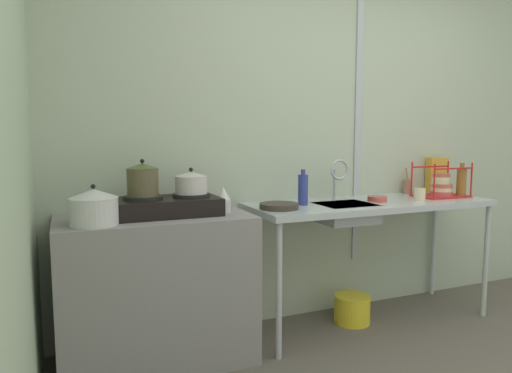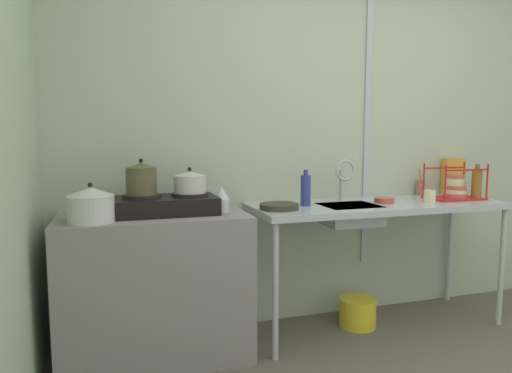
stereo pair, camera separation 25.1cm
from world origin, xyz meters
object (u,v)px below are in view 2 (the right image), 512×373
Objects in this scene: bottle_by_rack at (477,184)px; pot_on_right_burner at (190,182)px; pot_beside_stove at (91,205)px; frying_pan at (279,206)px; bottle_by_sink at (306,190)px; faucet at (344,173)px; small_bowl_on_drainboard at (384,200)px; cup_by_rack at (430,196)px; cereal_box at (453,176)px; bucket_on_floor at (358,312)px; sink_basin at (349,214)px; pot_on_left_burner at (141,179)px; utensil_jar at (420,188)px; dish_rack at (455,189)px; percolator at (222,199)px; stove at (167,204)px.

pot_on_right_burner is at bearing 177.93° from bottle_by_rack.
pot_beside_stove is 1.00× the size of frying_pan.
bottle_by_sink is 1.26m from bottle_by_rack.
faucet is 2.21× the size of small_bowl_on_drainboard.
cereal_box is (0.46, 0.32, 0.10)m from cup_by_rack.
cup_by_rack is (1.60, -0.09, -0.14)m from pot_on_right_burner.
pot_on_right_burner is 0.81× the size of bottle_by_sink.
sink_basin is at bearing -156.52° from bucket_on_floor.
pot_on_left_burner is 1.58m from small_bowl_on_drainboard.
bottle_by_sink is at bearing -167.05° from faucet.
utensil_jar is (0.17, 0.33, 0.02)m from cup_by_rack.
small_bowl_on_drainboard is at bearing -151.77° from utensil_jar.
frying_pan is at bearing -178.26° from dish_rack.
dish_rack is (0.81, -0.11, -0.12)m from faucet.
sink_basin is 0.28m from small_bowl_on_drainboard.
dish_rack is 4.48× the size of cup_by_rack.
bucket_on_floor is (0.11, 0.05, -0.69)m from sink_basin.
small_bowl_on_drainboard is 0.65× the size of utensil_jar.
frying_pan is (-0.52, -0.15, -0.18)m from faucet.
pot_on_right_burner is 0.75m from bottle_by_sink.
pot_on_right_burner is 0.57m from pot_beside_stove.
pot_beside_stove reaches higher than utensil_jar.
utensil_jar is (2.05, 0.24, -0.15)m from pot_on_left_burner.
percolator is 0.41× the size of dish_rack.
cereal_box reaches higher than percolator.
small_bowl_on_drainboard is at bearing -12.36° from bucket_on_floor.
stove is 1.43m from small_bowl_on_drainboard.
pot_beside_stove is 0.66× the size of sink_basin.
bucket_on_floor is at bearing 6.04° from frying_pan.
bucket_on_floor is at bearing 167.67° from cup_by_rack.
sink_basin reaches higher than bucket_on_floor.
sink_basin is 1.33× the size of cereal_box.
sink_basin is 0.29m from faucet.
bucket_on_floor is (0.96, 0.06, -0.83)m from percolator.
cereal_box is (1.01, 0.13, -0.06)m from faucet.
pot_beside_stove is 1.20× the size of utensil_jar.
pot_on_right_burner reaches higher than frying_pan.
bottle_by_sink is 1.15× the size of utensil_jar.
dish_rack is at bearing -121.96° from cereal_box.
frying_pan reaches higher than sink_basin.
percolator is at bearing -170.67° from faucet.
percolator is 1.70m from dish_rack.
stove reaches higher than frying_pan.
stove is at bearing 0.00° from pot_on_left_burner.
pot_on_left_burner reaches higher than pot_on_right_burner.
percolator is at bearing -178.90° from dish_rack.
bucket_on_floor is (-0.16, 0.03, -0.77)m from small_bowl_on_drainboard.
bottle_by_rack is 1.22m from bucket_on_floor.
bucket_on_floor is at bearing 178.24° from dish_rack.
pot_beside_stove is 1.84m from small_bowl_on_drainboard.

